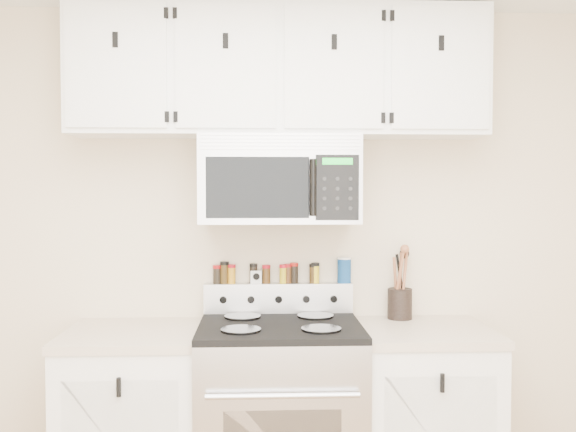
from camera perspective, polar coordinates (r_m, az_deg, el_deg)
The scene contains 19 objects.
back_wall at distance 3.33m, azimuth -0.88°, elevation -3.35°, with size 3.50×0.01×2.50m, color beige.
range at distance 3.19m, azimuth -0.70°, elevation -17.72°, with size 0.76×0.65×1.10m.
base_cabinet_left at distance 3.27m, azimuth -13.51°, elevation -17.73°, with size 0.64×0.62×0.92m.
base_cabinet_right at distance 3.31m, azimuth 11.90°, elevation -17.46°, with size 0.64×0.62×0.92m.
microwave at distance 3.12m, azimuth -0.78°, elevation 3.26°, with size 0.76×0.44×0.42m.
upper_cabinets at distance 3.20m, azimuth -0.81°, elevation 12.62°, with size 2.00×0.35×0.62m.
utensil_crock at distance 3.35m, azimuth 9.91°, elevation -7.47°, with size 0.12×0.12×0.36m.
kitchen_timer at distance 3.30m, azimuth -2.83°, elevation -5.42°, with size 0.06×0.05×0.07m, color white.
salt_canister at distance 3.33m, azimuth 5.01°, elevation -4.80°, with size 0.07×0.07×0.13m.
spice_jar_0 at distance 3.31m, azimuth -6.32°, elevation -5.17°, with size 0.04×0.04×0.09m.
spice_jar_1 at distance 3.31m, azimuth -5.67°, elevation -5.02°, with size 0.05×0.05×0.11m.
spice_jar_2 at distance 3.31m, azimuth -5.03°, elevation -5.15°, with size 0.04×0.04×0.10m.
spice_jar_3 at distance 3.30m, azimuth -3.09°, elevation -5.11°, with size 0.04×0.04×0.10m.
spice_jar_4 at distance 3.30m, azimuth -1.94°, elevation -5.18°, with size 0.04×0.04×0.09m.
spice_jar_5 at distance 3.30m, azimuth -0.42°, elevation -5.16°, with size 0.04×0.04×0.10m.
spice_jar_6 at distance 3.31m, azimuth 0.01°, elevation -5.13°, with size 0.04×0.04×0.10m.
spice_jar_7 at distance 3.31m, azimuth 0.55°, elevation -5.07°, with size 0.04×0.04×0.10m.
spice_jar_8 at distance 3.31m, azimuth 2.24°, elevation -5.11°, with size 0.04×0.04×0.10m.
spice_jar_9 at distance 3.31m, azimuth 2.44°, elevation -5.06°, with size 0.04×0.04×0.10m.
Camera 1 is at (-0.09, -1.56, 1.58)m, focal length 40.00 mm.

